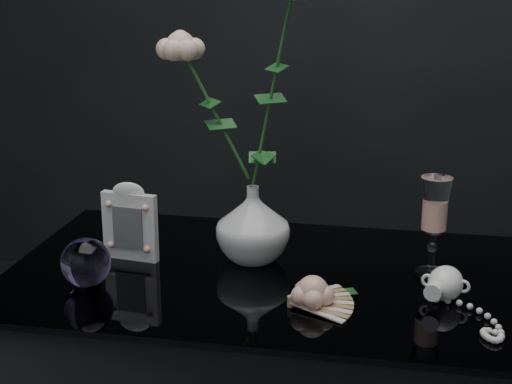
% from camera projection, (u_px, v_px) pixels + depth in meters
% --- Properties ---
extents(vase, '(0.19, 0.19, 0.15)m').
position_uv_depth(vase, '(253.00, 224.00, 1.50)').
color(vase, silver).
rests_on(vase, table).
extents(wine_glass, '(0.07, 0.07, 0.19)m').
position_uv_depth(wine_glass, '(434.00, 226.00, 1.43)').
color(wine_glass, white).
rests_on(wine_glass, table).
extents(picture_frame, '(0.13, 0.10, 0.16)m').
position_uv_depth(picture_frame, '(130.00, 221.00, 1.50)').
color(picture_frame, white).
rests_on(picture_frame, table).
extents(paperweight, '(0.12, 0.12, 0.09)m').
position_uv_depth(paperweight, '(86.00, 262.00, 1.39)').
color(paperweight, '#A283D5').
rests_on(paperweight, table).
extents(paper_fan, '(0.22, 0.17, 0.02)m').
position_uv_depth(paper_fan, '(291.00, 300.00, 1.32)').
color(paper_fan, '#F2E2C2').
rests_on(paper_fan, table).
extents(loose_rose, '(0.14, 0.17, 0.06)m').
position_uv_depth(loose_rose, '(313.00, 292.00, 1.31)').
color(loose_rose, '#E4AE93').
rests_on(loose_rose, table).
extents(pearl_jar, '(0.25, 0.26, 0.06)m').
position_uv_depth(pearl_jar, '(446.00, 282.00, 1.34)').
color(pearl_jar, white).
rests_on(pearl_jar, table).
extents(roses, '(0.29, 0.11, 0.46)m').
position_uv_depth(roses, '(248.00, 79.00, 1.42)').
color(roses, '#FFC6A4').
rests_on(roses, vase).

